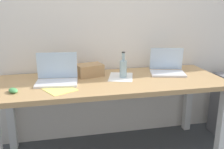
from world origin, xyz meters
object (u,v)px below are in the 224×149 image
Objects in this scene: laptop_right at (167,68)px; beer_bottle at (123,68)px; computer_mouse at (13,90)px; laptop_left at (57,76)px; desk at (112,90)px; cardboard_box at (90,70)px.

laptop_right is 0.45m from beer_bottle.
computer_mouse is at bearing -169.03° from laptop_right.
laptop_left reaches higher than beer_bottle.
desk is 8.55× the size of cardboard_box.
laptop_right is 1.38m from computer_mouse.
beer_bottle is 2.35× the size of computer_mouse.
cardboard_box is (-0.29, 0.12, -0.03)m from beer_bottle.
beer_bottle reaches higher than cardboard_box.
laptop_right is at bearing -5.49° from cardboard_box.
laptop_left reaches higher than computer_mouse.
desk is at bearing -45.79° from cardboard_box.
laptop_right is (0.56, 0.11, 0.14)m from desk.
laptop_right is at bearing -17.29° from computer_mouse.
laptop_left is 1.57× the size of cardboard_box.
cardboard_box is at bearing -0.06° from computer_mouse.
laptop_left is 1.00× the size of laptop_right.
computer_mouse is (-0.91, -0.21, -0.07)m from beer_bottle.
beer_bottle is at bearing -15.19° from computer_mouse.
beer_bottle is (0.58, 0.03, 0.03)m from laptop_left.
desk is at bearing -17.12° from computer_mouse.
laptop_left is at bearing -152.92° from cardboard_box.
cardboard_box is at bearing 134.21° from desk.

